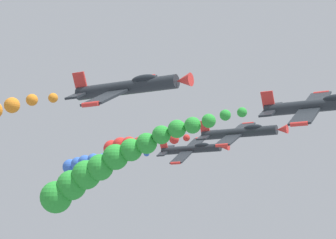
{
  "coord_description": "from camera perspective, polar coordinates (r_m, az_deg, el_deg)",
  "views": [
    {
      "loc": [
        51.16,
        26.86,
        79.64
      ],
      "look_at": [
        0.0,
        0.0,
        90.38
      ],
      "focal_mm": 64.16,
      "sensor_mm": 36.0,
      "label": 1
    }
  ],
  "objects": [
    {
      "name": "airplane_lead",
      "position": [
        53.28,
        14.01,
        1.32
      ],
      "size": [
        8.66,
        10.35,
        4.71
      ],
      "rotation": [
        0.0,
        0.48,
        0.0
      ],
      "color": "#23282D"
    },
    {
      "name": "smoke_trail_lead",
      "position": [
        60.95,
        -6.6,
        -4.81
      ],
      "size": [
        3.81,
        22.23,
        9.36
      ],
      "color": "green"
    },
    {
      "name": "airplane_left_inner",
      "position": [
        69.11,
        6.88,
        -1.23
      ],
      "size": [
        8.89,
        10.35,
        4.18
      ],
      "rotation": [
        0.0,
        0.42,
        0.0
      ],
      "color": "#23282D"
    },
    {
      "name": "smoke_trail_left_inner",
      "position": [
        77.39,
        -3.7,
        -2.41
      ],
      "size": [
        3.96,
        13.73,
        2.42
      ],
      "color": "red"
    },
    {
      "name": "airplane_right_inner",
      "position": [
        47.24,
        -3.88,
        3.08
      ],
      "size": [
        8.79,
        10.35,
        4.42
      ],
      "rotation": [
        0.0,
        0.44,
        0.0
      ],
      "color": "#23282D"
    },
    {
      "name": "airplane_left_outer",
      "position": [
        84.41,
        2.29,
        -2.82
      ],
      "size": [
        8.54,
        10.35,
        4.95
      ],
      "rotation": [
        0.0,
        0.51,
        0.0
      ],
      "color": "#23282D"
    },
    {
      "name": "smoke_trail_left_outer",
      "position": [
        97.43,
        -7.74,
        -4.05
      ],
      "size": [
        6.75,
        19.21,
        2.86
      ],
      "color": "blue"
    }
  ]
}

